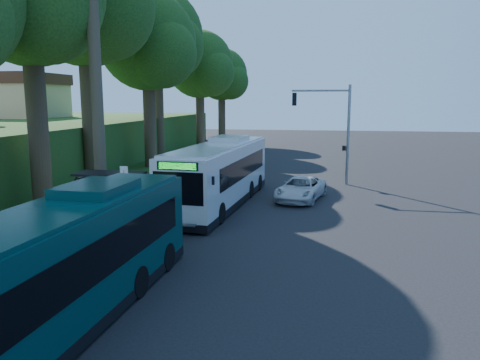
% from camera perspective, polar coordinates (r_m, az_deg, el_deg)
% --- Properties ---
extents(ground, '(140.00, 140.00, 0.00)m').
position_cam_1_polar(ground, '(24.52, 2.80, -4.34)').
color(ground, black).
rests_on(ground, ground).
extents(sidewalk, '(4.50, 70.00, 0.12)m').
position_cam_1_polar(sidewalk, '(26.35, -13.19, -3.46)').
color(sidewalk, gray).
rests_on(sidewalk, ground).
extents(red_curb, '(0.25, 30.00, 0.13)m').
position_cam_1_polar(red_curb, '(21.91, -11.65, -6.08)').
color(red_curb, maroon).
rests_on(red_curb, ground).
extents(grass_verge, '(8.00, 70.00, 0.06)m').
position_cam_1_polar(grass_verge, '(33.21, -18.97, -1.07)').
color(grass_verge, '#234719').
rests_on(grass_verge, ground).
extents(bus_shelter, '(3.20, 1.51, 2.55)m').
position_cam_1_polar(bus_shelter, '(23.42, -15.94, -0.86)').
color(bus_shelter, black).
rests_on(bus_shelter, ground).
extents(stop_sign_pole, '(0.35, 0.06, 3.17)m').
position_cam_1_polar(stop_sign_pole, '(20.70, -13.87, -1.35)').
color(stop_sign_pole, gray).
rests_on(stop_sign_pole, ground).
extents(traffic_signal_pole, '(4.10, 0.30, 7.00)m').
position_cam_1_polar(traffic_signal_pole, '(33.67, 11.37, 6.95)').
color(traffic_signal_pole, gray).
rests_on(traffic_signal_pole, ground).
extents(tree_1, '(10.50, 10.00, 18.26)m').
position_cam_1_polar(tree_1, '(36.12, -18.33, 20.08)').
color(tree_1, '#382B1E').
rests_on(tree_1, ground).
extents(tree_2, '(8.82, 8.40, 15.12)m').
position_cam_1_polar(tree_2, '(42.47, -11.11, 15.69)').
color(tree_2, '#382B1E').
rests_on(tree_2, ground).
extents(tree_3, '(10.08, 9.60, 17.28)m').
position_cam_1_polar(tree_3, '(50.78, -10.06, 16.43)').
color(tree_3, '#382B1E').
rests_on(tree_3, ground).
extents(tree_4, '(8.40, 8.00, 14.14)m').
position_cam_1_polar(tree_4, '(57.50, -4.85, 13.49)').
color(tree_4, '#382B1E').
rests_on(tree_4, ground).
extents(tree_5, '(7.35, 7.00, 12.86)m').
position_cam_1_polar(tree_5, '(65.02, -2.19, 12.41)').
color(tree_5, '#382B1E').
rests_on(tree_5, ground).
extents(white_bus, '(3.79, 12.88, 3.79)m').
position_cam_1_polar(white_bus, '(26.82, -2.42, 0.92)').
color(white_bus, silver).
rests_on(white_bus, ground).
extents(teal_bus, '(3.14, 11.96, 3.53)m').
position_cam_1_polar(teal_bus, '(13.40, -20.65, -9.39)').
color(teal_bus, '#093132').
rests_on(teal_bus, ground).
extents(pickup, '(3.29, 5.31, 1.37)m').
position_cam_1_polar(pickup, '(28.36, 7.41, -1.06)').
color(pickup, silver).
rests_on(pickup, ground).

